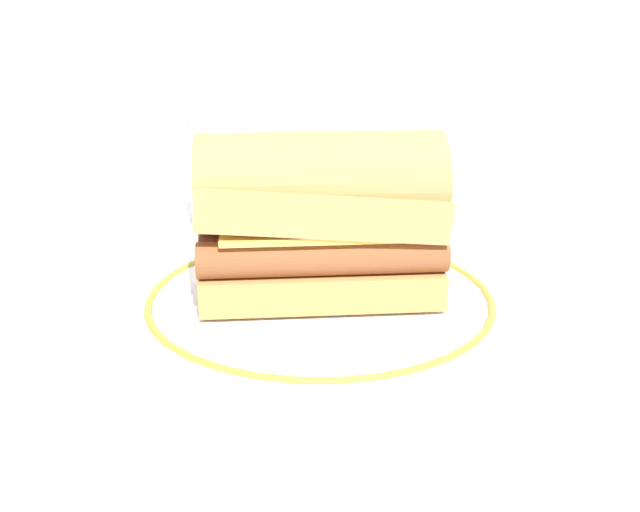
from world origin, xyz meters
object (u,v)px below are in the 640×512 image
Objects in this scene: plate at (320,301)px; drinking_glass at (222,181)px; sausage_sandwich at (320,215)px; salt_shaker at (456,209)px.

plate is 2.45× the size of drinking_glass.
sausage_sandwich is 1.68× the size of drinking_glass.
plate is 1.46× the size of sausage_sandwich.
sausage_sandwich is 0.23m from drinking_glass.
sausage_sandwich is at bearing 180.00° from plate.
sausage_sandwich reaches higher than plate.
salt_shaker is at bearing 44.28° from sausage_sandwich.
salt_shaker is at bearing 65.97° from plate.
salt_shaker is (0.24, 0.01, -0.01)m from drinking_glass.
salt_shaker is at bearing 3.03° from drinking_glass.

